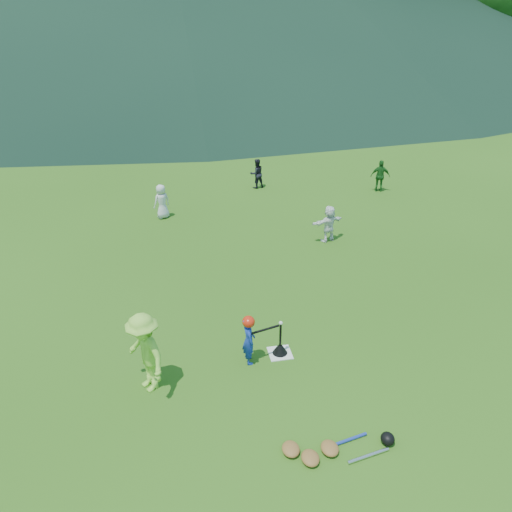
# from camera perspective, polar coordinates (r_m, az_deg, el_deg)

# --- Properties ---
(ground) EXTENTS (120.00, 120.00, 0.00)m
(ground) POSITION_cam_1_polar(r_m,az_deg,el_deg) (10.10, 2.75, -11.07)
(ground) COLOR #2A5513
(ground) RESTS_ON ground
(home_plate) EXTENTS (0.45, 0.45, 0.02)m
(home_plate) POSITION_cam_1_polar(r_m,az_deg,el_deg) (10.10, 2.75, -11.03)
(home_plate) COLOR silver
(home_plate) RESTS_ON ground
(baseball) EXTENTS (0.08, 0.08, 0.08)m
(baseball) POSITION_cam_1_polar(r_m,az_deg,el_deg) (9.66, 2.85, -7.66)
(baseball) COLOR white
(baseball) RESTS_ON batting_tee
(batter_child) EXTENTS (0.26, 0.38, 1.01)m
(batter_child) POSITION_cam_1_polar(r_m,az_deg,el_deg) (9.60, -0.84, -9.60)
(batter_child) COLOR #16309A
(batter_child) RESTS_ON ground
(adult_coach) EXTENTS (1.00, 1.17, 1.56)m
(adult_coach) POSITION_cam_1_polar(r_m,az_deg,el_deg) (9.07, -12.57, -10.77)
(adult_coach) COLOR #8CD03D
(adult_coach) RESTS_ON ground
(fielder_a) EXTENTS (0.64, 0.56, 1.09)m
(fielder_a) POSITION_cam_1_polar(r_m,az_deg,el_deg) (16.04, -10.72, 6.14)
(fielder_a) COLOR silver
(fielder_a) RESTS_ON ground
(fielder_b) EXTENTS (0.62, 0.53, 1.08)m
(fielder_b) POSITION_cam_1_polar(r_m,az_deg,el_deg) (18.38, 0.07, 9.41)
(fielder_b) COLOR black
(fielder_b) RESTS_ON ground
(fielder_c) EXTENTS (0.72, 0.48, 1.14)m
(fielder_c) POSITION_cam_1_polar(r_m,az_deg,el_deg) (18.56, 14.01, 8.86)
(fielder_c) COLOR #1A581B
(fielder_c) RESTS_ON ground
(fielder_d) EXTENTS (1.04, 0.59, 1.07)m
(fielder_d) POSITION_cam_1_polar(r_m,az_deg,el_deg) (14.37, 8.33, 3.68)
(fielder_d) COLOR white
(fielder_d) RESTS_ON ground
(batting_tee) EXTENTS (0.30, 0.30, 0.68)m
(batting_tee) POSITION_cam_1_polar(r_m,az_deg,el_deg) (10.02, 2.77, -10.50)
(batting_tee) COLOR black
(batting_tee) RESTS_ON home_plate
(batter_gear) EXTENTS (0.73, 0.26, 0.37)m
(batter_gear) POSITION_cam_1_polar(r_m,az_deg,el_deg) (9.36, -0.71, -7.60)
(batter_gear) COLOR red
(batter_gear) RESTS_ON ground
(equipment_pile) EXTENTS (1.80, 0.58, 0.19)m
(equipment_pile) POSITION_cam_1_polar(r_m,az_deg,el_deg) (8.39, 8.47, -20.96)
(equipment_pile) COLOR olive
(equipment_pile) RESTS_ON ground
(outfield_fence) EXTENTS (70.07, 0.08, 1.33)m
(outfield_fence) POSITION_cam_1_polar(r_m,az_deg,el_deg) (36.12, -8.15, 18.54)
(outfield_fence) COLOR gray
(outfield_fence) RESTS_ON ground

